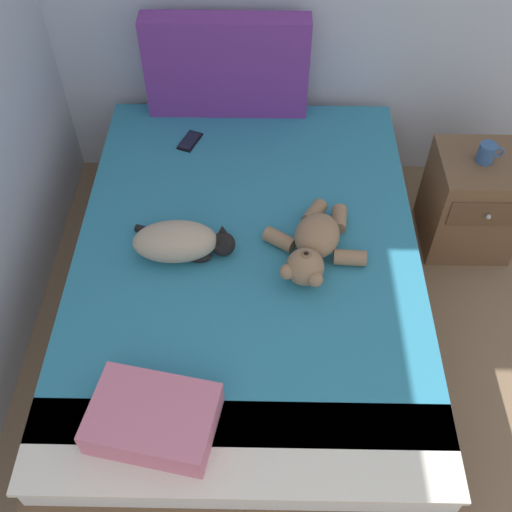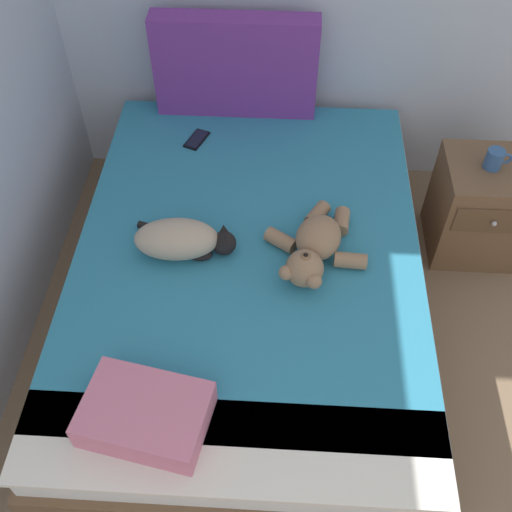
# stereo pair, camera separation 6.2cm
# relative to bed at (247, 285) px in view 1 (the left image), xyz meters

# --- Properties ---
(bed) EXTENTS (1.47, 2.04, 0.49)m
(bed) POSITION_rel_bed_xyz_m (0.00, 0.00, 0.00)
(bed) COLOR brown
(bed) RESTS_ON ground_plane
(patterned_cushion) EXTENTS (0.79, 0.13, 0.51)m
(patterned_cushion) POSITION_rel_bed_xyz_m (-0.12, 0.94, 0.50)
(patterned_cushion) COLOR #72338C
(patterned_cushion) RESTS_ON bed
(cat) EXTENTS (0.43, 0.25, 0.15)m
(cat) POSITION_rel_bed_xyz_m (-0.27, -0.04, 0.32)
(cat) COLOR tan
(cat) RESTS_ON bed
(teddy_bear) EXTENTS (0.42, 0.50, 0.16)m
(teddy_bear) POSITION_rel_bed_xyz_m (0.27, -0.04, 0.32)
(teddy_bear) COLOR #937051
(teddy_bear) RESTS_ON bed
(cell_phone) EXTENTS (0.12, 0.16, 0.01)m
(cell_phone) POSITION_rel_bed_xyz_m (-0.30, 0.68, 0.25)
(cell_phone) COLOR black
(cell_phone) RESTS_ON bed
(throw_pillow) EXTENTS (0.45, 0.35, 0.11)m
(throw_pillow) POSITION_rel_bed_xyz_m (-0.28, -0.79, 0.30)
(throw_pillow) COLOR #D1728C
(throw_pillow) RESTS_ON bed
(nightstand) EXTENTS (0.42, 0.43, 0.52)m
(nightstand) POSITION_rel_bed_xyz_m (1.10, 0.53, 0.02)
(nightstand) COLOR brown
(nightstand) RESTS_ON ground_plane
(mug) EXTENTS (0.12, 0.08, 0.09)m
(mug) POSITION_rel_bed_xyz_m (1.09, 0.53, 0.32)
(mug) COLOR #33598C
(mug) RESTS_ON nightstand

